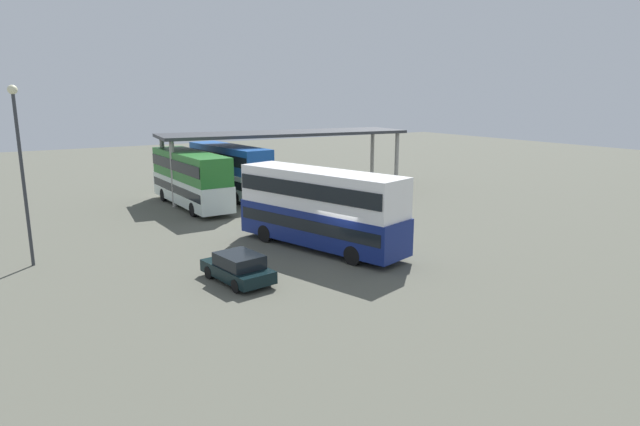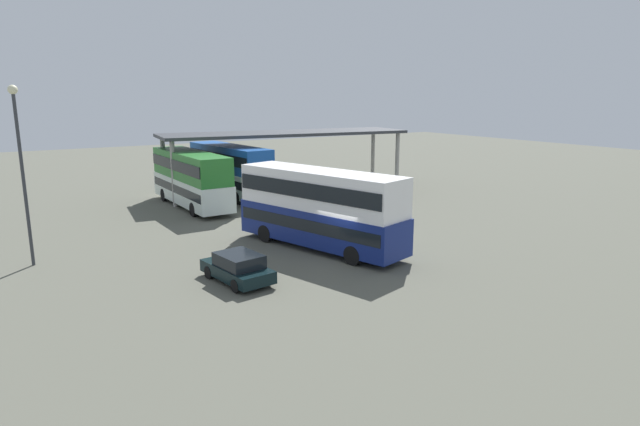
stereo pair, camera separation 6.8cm
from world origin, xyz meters
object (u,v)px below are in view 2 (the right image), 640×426
(parked_hatchback, at_px, (238,268))
(double_decker_near_canopy, at_px, (191,177))
(lamppost_tall, at_px, (21,156))
(double_decker_mid_row, at_px, (230,169))
(double_decker_main, at_px, (320,206))

(parked_hatchback, distance_m, double_decker_near_canopy, 17.88)
(double_decker_near_canopy, bearing_deg, lamppost_tall, 129.01)
(parked_hatchback, xyz_separation_m, lamppost_tall, (-7.71, 7.68, 4.77))
(double_decker_near_canopy, xyz_separation_m, double_decker_mid_row, (4.09, 2.31, 0.05))
(parked_hatchback, bearing_deg, lamppost_tall, 37.05)
(double_decker_main, height_order, parked_hatchback, double_decker_main)
(double_decker_mid_row, bearing_deg, double_decker_near_canopy, 114.80)
(double_decker_main, xyz_separation_m, double_decker_near_canopy, (-2.27, 14.73, -0.10))
(double_decker_mid_row, distance_m, lamppost_tall, 19.94)
(double_decker_mid_row, bearing_deg, parked_hatchback, 153.56)
(double_decker_near_canopy, xyz_separation_m, lamppost_tall, (-11.49, -9.72, 3.17))
(double_decker_main, distance_m, double_decker_mid_row, 17.14)
(double_decker_near_canopy, bearing_deg, double_decker_mid_row, -61.76)
(double_decker_main, height_order, lamppost_tall, lamppost_tall)
(double_decker_main, height_order, double_decker_mid_row, double_decker_main)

